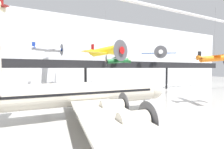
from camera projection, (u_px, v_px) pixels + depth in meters
The scene contains 9 objects.
ground_plane at pixel (140, 129), 18.56m from camera, with size 260.00×260.00×0.00m, color #9E9B96.
hangar_back_wall at pixel (78, 54), 50.45m from camera, with size 140.00×3.00×24.56m.
mezzanine_walkway at pixel (86, 67), 40.95m from camera, with size 110.00×3.20×9.56m.
airliner_silver_main at pixel (82, 94), 22.58m from camera, with size 29.89×33.95×10.25m.
suspended_plane_orange_highwing at pixel (214, 58), 29.92m from camera, with size 7.28×8.47×11.80m.
suspended_plane_white_twin at pixel (48, 49), 40.06m from camera, with size 7.89×9.63×8.65m.
suspended_plane_blue_trainer at pixel (158, 52), 44.31m from camera, with size 9.08×8.27×9.44m.
suspended_plane_yellow_lowwing at pixel (105, 51), 25.93m from camera, with size 9.36×8.08×10.94m.
suspended_plane_green_biplane at pixel (118, 61), 40.14m from camera, with size 7.19×8.62×11.37m.
Camera 1 is at (-10.88, -15.08, 7.50)m, focal length 24.00 mm.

